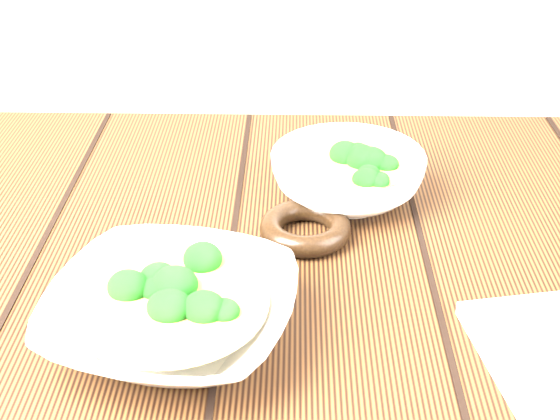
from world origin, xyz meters
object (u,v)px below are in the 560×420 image
(soup_bowl_back, at_px, (347,174))
(trivet, at_px, (305,228))
(soup_bowl_front, at_px, (171,313))
(table, at_px, (250,373))

(soup_bowl_back, distance_m, trivet, 0.10)
(soup_bowl_front, height_order, trivet, soup_bowl_front)
(table, height_order, soup_bowl_back, soup_bowl_back)
(table, relative_size, soup_bowl_front, 4.77)
(soup_bowl_back, height_order, trivet, soup_bowl_back)
(trivet, bearing_deg, soup_bowl_front, -125.03)
(soup_bowl_front, bearing_deg, table, 55.36)
(soup_bowl_front, distance_m, soup_bowl_back, 0.30)
(trivet, bearing_deg, table, -125.45)
(table, relative_size, soup_bowl_back, 5.65)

